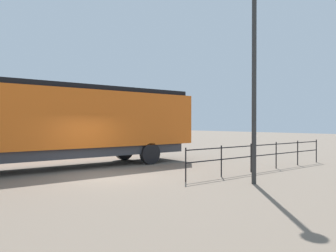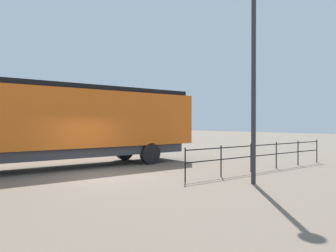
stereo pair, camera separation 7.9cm
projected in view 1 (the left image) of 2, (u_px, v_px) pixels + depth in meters
name	position (u px, v px, depth m)	size (l,w,h in m)	color
ground_plane	(106.00, 177.00, 12.85)	(120.00, 120.00, 0.00)	#756656
locomotive	(57.00, 121.00, 15.03)	(2.90, 15.24, 3.89)	orange
lamp_post	(254.00, 48.00, 11.28)	(0.48, 0.48, 7.06)	#2D2D2D
platform_fence	(264.00, 152.00, 14.59)	(0.05, 9.44, 1.23)	black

